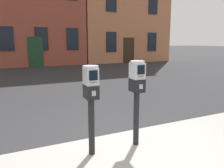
% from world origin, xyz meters
% --- Properties ---
extents(ground_plane, '(160.00, 160.00, 0.00)m').
position_xyz_m(ground_plane, '(0.00, 0.00, 0.00)').
color(ground_plane, '#28282B').
extents(parking_meter_near_kerb, '(0.23, 0.26, 1.30)m').
position_xyz_m(parking_meter_near_kerb, '(-0.44, -0.34, 1.03)').
color(parking_meter_near_kerb, black).
rests_on(parking_meter_near_kerb, sidewalk_slab).
extents(parking_meter_twin_adjacent, '(0.23, 0.26, 1.34)m').
position_xyz_m(parking_meter_twin_adjacent, '(0.31, -0.34, 1.06)').
color(parking_meter_twin_adjacent, black).
rests_on(parking_meter_twin_adjacent, sidewalk_slab).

